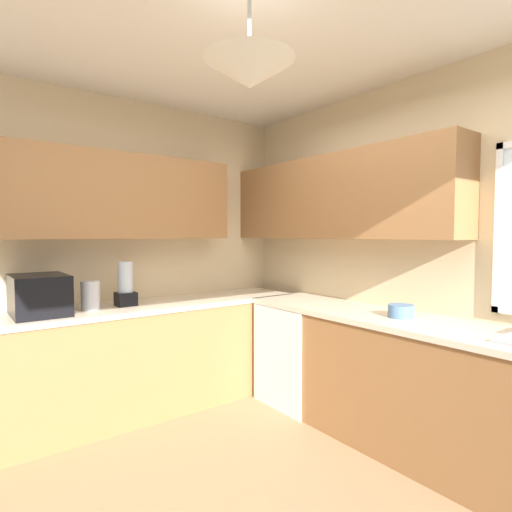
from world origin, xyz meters
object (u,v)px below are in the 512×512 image
(kettle, at_px, (91,295))
(microwave, at_px, (39,295))
(dishwasher, at_px, (301,353))
(bowl, at_px, (401,311))
(blender_appliance, at_px, (126,286))

(kettle, bearing_deg, microwave, -93.27)
(dishwasher, xyz_separation_m, bowl, (0.97, 0.03, 0.52))
(microwave, distance_m, bowl, 2.58)
(microwave, bearing_deg, kettle, 86.73)
(dishwasher, height_order, bowl, bowl)
(kettle, xyz_separation_m, blender_appliance, (-0.02, 0.28, 0.05))
(bowl, bearing_deg, kettle, -134.39)
(bowl, height_order, blender_appliance, blender_appliance)
(blender_appliance, bearing_deg, microwave, -90.00)
(microwave, bearing_deg, bowl, 50.73)
(dishwasher, distance_m, microwave, 2.17)
(dishwasher, distance_m, bowl, 1.10)
(microwave, bearing_deg, dishwasher, 71.45)
(bowl, relative_size, blender_appliance, 0.49)
(kettle, relative_size, bowl, 1.26)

